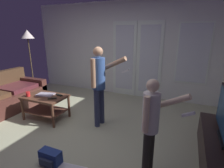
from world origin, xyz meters
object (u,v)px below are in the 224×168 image
Objects in this scene: person_child at (151,121)px; loose_keyboard at (71,168)px; laptop_closed at (46,94)px; dvd_remote_slim at (52,99)px; coffee_table at (46,102)px; cup_near_edge at (28,94)px; tv_remote_black at (59,95)px; person_adult at (99,80)px; leather_couch at (1,98)px; backpack at (50,158)px; floor_lamp at (28,38)px; tv_stand at (220,155)px.

person_child is 1.27m from loose_keyboard.
dvd_remote_slim is (0.29, -0.13, 0.00)m from laptop_closed.
person_child is (2.30, -0.68, 0.40)m from coffee_table.
tv_remote_black is (0.55, 0.29, -0.04)m from cup_near_edge.
person_child is 2.21m from tv_remote_black.
cup_near_edge reaches higher than laptop_closed.
person_child is (1.14, -0.88, -0.15)m from person_adult.
coffee_table is at bearing 4.38° from leather_couch.
loose_keyboard is at bearing -75.53° from dvd_remote_slim.
laptop_closed is at bearing 37.83° from cup_near_edge.
person_adult reaches higher than leather_couch.
laptop_closed reaches higher than backpack.
coffee_table is 0.31m from dvd_remote_slim.
dvd_remote_slim is (-0.76, 0.96, 0.41)m from backpack.
loose_keyboard is (0.17, -1.22, -0.90)m from person_adult.
person_adult is 3.35× the size of loose_keyboard.
person_adult is 2.96m from floor_lamp.
loose_keyboard is (2.57, -0.91, -0.28)m from leather_couch.
coffee_table is 8.84× the size of cup_near_edge.
tv_stand is 1.10m from person_child.
coffee_table is (1.24, 0.10, 0.07)m from leather_couch.
person_adult is at bearing 10.20° from coffee_table.
backpack is at bearing -45.46° from coffee_table.
coffee_table is at bearing 129.18° from dvd_remote_slim.
person_adult is (2.40, 0.30, 0.62)m from leather_couch.
floor_lamp reaches higher than cup_near_edge.
dvd_remote_slim is (-2.04, 0.60, -0.25)m from person_child.
person_adult is 1.20× the size of person_child.
laptop_closed is at bearing 175.13° from tv_stand.
cup_near_edge is (-3.43, 0.07, 0.34)m from tv_stand.
leather_couch reaches higher than loose_keyboard.
tv_stand is at bearing -3.97° from coffee_table.
tv_stand is 1.98m from loose_keyboard.
backpack is at bearing -22.63° from leather_couch.
tv_remote_black is 1.00× the size of dvd_remote_slim.
cup_near_edge is 0.56m from dvd_remote_slim.
backpack is (2.58, -2.20, -1.50)m from floor_lamp.
person_child reaches higher than tv_stand.
coffee_table is at bearing -169.80° from person_adult.
leather_couch is at bearing 176.23° from laptop_closed.
coffee_table is 2.30m from floor_lamp.
tv_stand is 9.78× the size of tv_remote_black.
coffee_table is 0.47× the size of floor_lamp.
loose_keyboard is at bearing -19.53° from leather_couch.
backpack is at bearing -40.38° from floor_lamp.
floor_lamp is (-2.72, 0.95, 0.68)m from person_adult.
floor_lamp is 2.18m from laptop_closed.
floor_lamp is at bearing 143.43° from coffee_table.
dvd_remote_slim is (-1.07, 0.93, 0.50)m from loose_keyboard.
person_child is 3.68× the size of laptop_closed.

